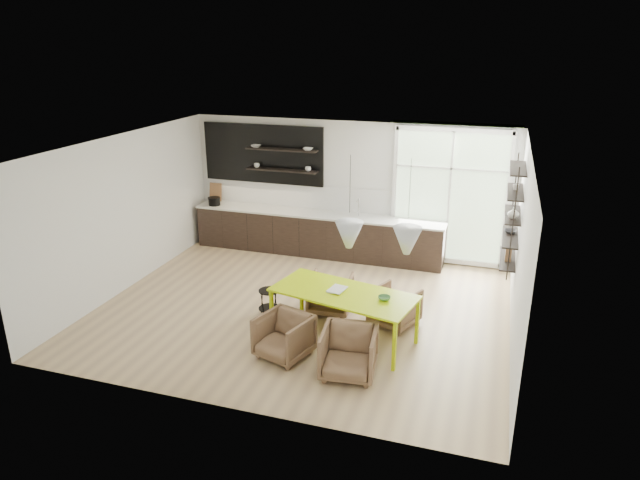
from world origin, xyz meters
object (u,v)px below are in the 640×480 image
Objects in this scene: armchair_back_left at (330,294)px; armchair_front_left at (284,336)px; armchair_back_right at (395,307)px; wire_stool at (269,299)px; armchair_front_right at (349,353)px; dining_table at (344,296)px.

armchair_back_left and armchair_front_left have the same top height.
wire_stool is at bearing 31.21° from armchair_back_right.
armchair_front_right is (1.05, -0.18, 0.02)m from armchair_front_left.
armchair_back_right is 2.06m from armchair_front_left.
wire_stool is (-1.43, 0.41, -0.45)m from dining_table.
armchair_back_left is at bearing 15.99° from armchair_back_right.
armchair_back_left reaches higher than wire_stool.
dining_table is 1.56m from wire_stool.
wire_stool is at bearing 136.37° from armchair_front_right.
dining_table is at bearing 114.12° from armchair_back_left.
armchair_back_right is at bearing 169.16° from armchair_back_left.
dining_table is 3.06× the size of armchair_front_right.
dining_table reaches higher than armchair_back_right.
armchair_front_right reaches higher than armchair_back_left.
wire_stool is at bearing 176.76° from dining_table.
dining_table is 1.10m from armchair_front_right.
armchair_back_right is at bearing 8.88° from wire_stool.
armchair_back_left is 1.07m from wire_stool.
armchair_back_left is 1.56× the size of wire_stool.
armchair_back_left is at bearing 99.24° from armchair_front_left.
armchair_front_left is at bearing 69.87° from armchair_back_right.
dining_table is at bearing 65.20° from armchair_front_left.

